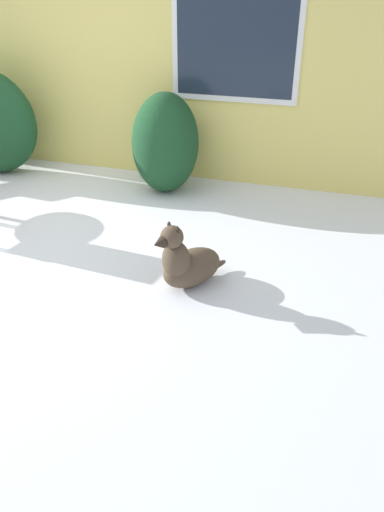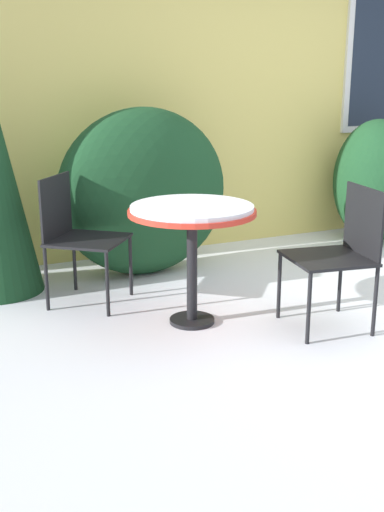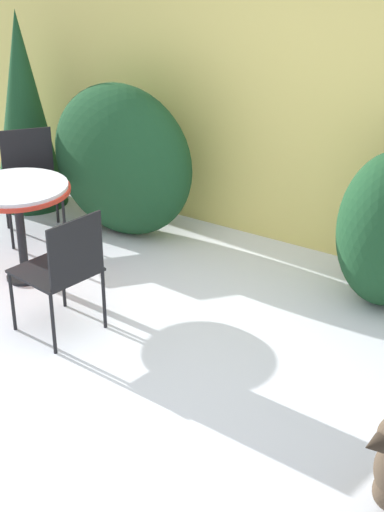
% 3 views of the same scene
% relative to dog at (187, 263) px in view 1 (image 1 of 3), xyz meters
% --- Properties ---
extents(ground_plane, '(16.00, 16.00, 0.00)m').
position_rel_dog_xyz_m(ground_plane, '(-1.77, 0.19, -0.21)').
color(ground_plane, white).
extents(house_wall, '(8.00, 0.10, 3.30)m').
position_rel_dog_xyz_m(house_wall, '(-1.68, 2.39, 1.44)').
color(house_wall, '#E5D16B').
rests_on(house_wall, ground_plane).
extents(shrub_middle, '(0.73, 0.84, 1.11)m').
position_rel_dog_xyz_m(shrub_middle, '(-0.85, 1.87, 0.35)').
color(shrub_middle, '#194223').
rests_on(shrub_middle, ground_plane).
extents(dog, '(0.55, 0.66, 0.59)m').
position_rel_dog_xyz_m(dog, '(0.00, 0.00, 0.00)').
color(dog, '#4C3D2D').
rests_on(dog, ground_plane).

